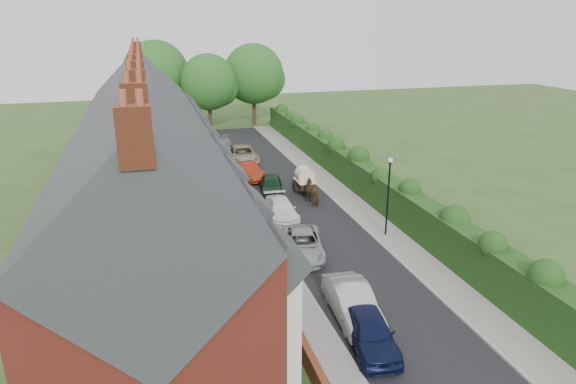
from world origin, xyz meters
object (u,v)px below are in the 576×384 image
Objects in this scene: car_green at (271,185)px; lamppost at (389,187)px; car_silver_a at (352,303)px; horse_cart at (304,179)px; horse at (313,192)px; car_navy at (370,331)px; car_red at (248,171)px; car_silver_b at (303,244)px; car_white at (281,209)px; car_grey at (224,144)px; car_beige at (242,155)px.

lamppost is at bearing -51.66° from car_green.
car_silver_a is at bearing -80.12° from car_green.
horse is at bearing -90.00° from horse_cart.
car_navy is 1.02× the size of car_red.
car_silver_a is at bearing 64.78° from horse.
lamppost is 1.21× the size of car_green.
car_white is (0.30, 6.02, -0.04)m from car_silver_b.
horse is (3.40, 8.33, 0.17)m from car_silver_b.
car_white is 0.99× the size of car_grey.
car_silver_b is 11.11m from horse_cart.
car_navy is 15.27m from car_white.
car_red is at bearing 112.55° from lamppost.
horse_cart reaches higher than car_navy.
lamppost is at bearing 58.92° from car_silver_a.
horse_cart is (2.98, -10.46, 0.46)m from car_beige.
car_beige is at bearing 91.54° from car_white.
car_silver_a is 28.00m from car_beige.
car_white is at bearing 99.77° from car_silver_b.
horse is at bearing 86.82° from car_navy.
car_silver_a is 18.31m from car_green.
lamppost is at bearing 24.35° from car_silver_b.
car_silver_b is 6.03m from car_white.
car_silver_b is at bearing 54.25° from horse.
car_green is 9.71m from car_beige.
horse_cart is (3.47, -5.06, 0.54)m from car_red.
car_green is 15.36m from car_grey.
car_silver_b is 0.87× the size of car_beige.
lamppost reaches higher than car_green.
car_beige is 10.89m from horse_cart.
car_silver_a is 1.57× the size of horse_cart.
lamppost is at bearing -80.94° from car_red.
car_navy is 2.28m from car_silver_a.
car_red is (-0.30, 22.59, -0.07)m from car_silver_a.
car_red reaches higher than car_white.
car_red is (-0.36, 9.60, 0.06)m from car_white.
car_silver_a is 12.99m from car_white.
car_silver_a is 15.63m from horse.
car_red is 8.07m from horse.
car_navy is at bearing -88.83° from car_white.
car_silver_a is at bearing -89.91° from car_beige.
car_silver_b is 2.43× the size of horse.
car_navy is at bearing 65.75° from horse.
horse is at bearing 80.41° from car_silver_b.
car_silver_b is at bearing -90.68° from car_beige.
lamppost is 1.12× the size of car_grey.
car_navy is 0.88× the size of car_silver_b.
horse_cart reaches higher than car_green.
car_grey is (-0.72, 33.60, -0.12)m from car_silver_a.
car_silver_a is at bearing -124.70° from lamppost.
lamppost reaches higher than car_navy.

